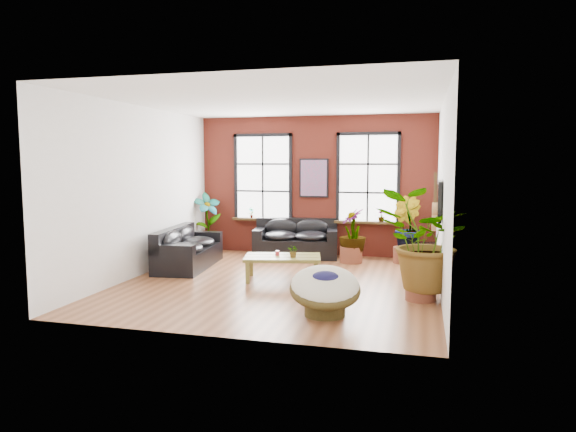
# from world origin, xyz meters

# --- Properties ---
(room) EXTENTS (6.04, 6.54, 3.54)m
(room) POSITION_xyz_m (0.00, 0.15, 1.75)
(room) COLOR brown
(room) RESTS_ON ground
(sofa_back) EXTENTS (2.18, 1.32, 0.94)m
(sofa_back) POSITION_xyz_m (-0.37, 2.79, 0.42)
(sofa_back) COLOR black
(sofa_back) RESTS_ON ground
(sofa_left) EXTENTS (1.18, 2.33, 0.89)m
(sofa_left) POSITION_xyz_m (-2.44, 0.92, 0.40)
(sofa_left) COLOR black
(sofa_left) RESTS_ON ground
(coffee_table) EXTENTS (1.65, 1.16, 0.58)m
(coffee_table) POSITION_xyz_m (-0.02, 0.24, 0.43)
(coffee_table) COLOR brown
(coffee_table) RESTS_ON ground
(papasan_chair) EXTENTS (1.32, 1.33, 0.82)m
(papasan_chair) POSITION_xyz_m (1.24, -1.92, 0.42)
(papasan_chair) COLOR #463A19
(papasan_chair) RESTS_ON ground
(poster) EXTENTS (0.74, 0.06, 0.98)m
(poster) POSITION_xyz_m (0.00, 3.18, 1.95)
(poster) COLOR black
(poster) RESTS_ON room
(tv_wall_unit) EXTENTS (0.13, 1.86, 1.20)m
(tv_wall_unit) POSITION_xyz_m (2.93, 0.60, 1.54)
(tv_wall_unit) COLOR black
(tv_wall_unit) RESTS_ON room
(media_box) EXTENTS (0.76, 0.69, 0.53)m
(media_box) POSITION_xyz_m (2.80, 2.26, 0.27)
(media_box) COLOR black
(media_box) RESTS_ON ground
(pot_back_left) EXTENTS (0.66, 0.66, 0.36)m
(pot_back_left) POSITION_xyz_m (-2.76, 2.79, 0.18)
(pot_back_left) COLOR brown
(pot_back_left) RESTS_ON ground
(pot_back_right) EXTENTS (0.68, 0.68, 0.37)m
(pot_back_right) POSITION_xyz_m (2.28, 2.63, 0.19)
(pot_back_right) COLOR brown
(pot_back_right) RESTS_ON ground
(pot_right_wall) EXTENTS (0.63, 0.63, 0.38)m
(pot_right_wall) POSITION_xyz_m (2.66, -0.64, 0.19)
(pot_right_wall) COLOR brown
(pot_right_wall) RESTS_ON ground
(pot_mid) EXTENTS (0.59, 0.59, 0.38)m
(pot_mid) POSITION_xyz_m (1.07, 2.36, 0.19)
(pot_mid) COLOR brown
(pot_mid) RESTS_ON ground
(floor_plant_back_left) EXTENTS (0.89, 0.88, 1.42)m
(floor_plant_back_left) POSITION_xyz_m (-2.72, 2.76, 0.86)
(floor_plant_back_left) COLOR #26681B
(floor_plant_back_left) RESTS_ON ground
(floor_plant_back_right) EXTENTS (0.97, 0.99, 1.40)m
(floor_plant_back_right) POSITION_xyz_m (2.32, 2.66, 0.85)
(floor_plant_back_right) COLOR #26681B
(floor_plant_back_right) RESTS_ON ground
(floor_plant_right_wall) EXTENTS (1.74, 1.57, 1.72)m
(floor_plant_right_wall) POSITION_xyz_m (2.66, -0.61, 1.02)
(floor_plant_right_wall) COLOR #26681B
(floor_plant_right_wall) RESTS_ON ground
(floor_plant_mid) EXTENTS (0.83, 0.83, 1.14)m
(floor_plant_mid) POSITION_xyz_m (1.10, 2.37, 0.71)
(floor_plant_mid) COLOR #26681B
(floor_plant_mid) RESTS_ON ground
(table_plant) EXTENTS (0.28, 0.26, 0.24)m
(table_plant) POSITION_xyz_m (0.23, 0.16, 0.61)
(table_plant) COLOR #26681B
(table_plant) RESTS_ON coffee_table
(sill_plant_left) EXTENTS (0.17, 0.17, 0.27)m
(sill_plant_left) POSITION_xyz_m (-1.65, 3.13, 1.04)
(sill_plant_left) COLOR #26681B
(sill_plant_left) RESTS_ON room
(sill_plant_right) EXTENTS (0.19, 0.19, 0.27)m
(sill_plant_right) POSITION_xyz_m (1.70, 3.13, 1.04)
(sill_plant_right) COLOR #26681B
(sill_plant_right) RESTS_ON room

